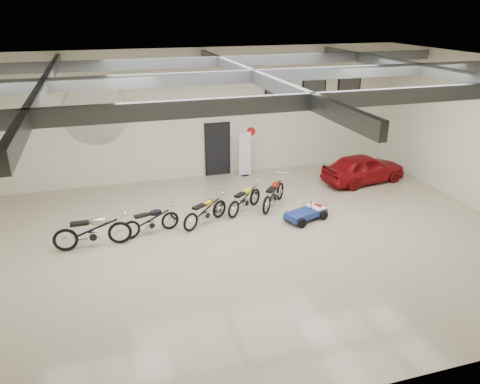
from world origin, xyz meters
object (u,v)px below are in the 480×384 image
object	(u,v)px
vintage_car	(363,168)
motorcycle_black	(151,220)
motorcycle_silver	(92,230)
motorcycle_yellow	(245,198)
motorcycle_red	(274,193)
go_kart	(309,210)
banner_stand	(245,154)
motorcycle_gold	(205,210)

from	to	relation	value
vintage_car	motorcycle_black	bearing A→B (deg)	94.83
motorcycle_silver	motorcycle_yellow	world-z (taller)	motorcycle_silver
motorcycle_black	motorcycle_silver	bearing A→B (deg)	178.42
motorcycle_red	vintage_car	xyz separation A→B (m)	(4.17, 1.22, 0.06)
vintage_car	go_kart	bearing A→B (deg)	117.08
motorcycle_red	vintage_car	distance (m)	4.35
banner_stand	go_kart	xyz separation A→B (m)	(0.74, -4.56, -0.60)
banner_stand	motorcycle_gold	world-z (taller)	banner_stand
banner_stand	vintage_car	size ratio (longest dim) A/B	0.55
go_kart	motorcycle_black	bearing A→B (deg)	154.63
motorcycle_yellow	vintage_car	world-z (taller)	vintage_car
go_kart	motorcycle_red	bearing A→B (deg)	99.53
go_kart	vintage_car	size ratio (longest dim) A/B	0.51
motorcycle_gold	vintage_car	distance (m)	6.98
motorcycle_silver	motorcycle_black	size ratio (longest dim) A/B	1.19
motorcycle_yellow	motorcycle_red	size ratio (longest dim) A/B	0.94
banner_stand	motorcycle_gold	distance (m)	4.73
motorcycle_gold	motorcycle_black	bearing A→B (deg)	152.73
banner_stand	motorcycle_silver	bearing A→B (deg)	-140.52
go_kart	vintage_car	world-z (taller)	vintage_car
motorcycle_yellow	go_kart	world-z (taller)	motorcycle_yellow
motorcycle_yellow	go_kart	size ratio (longest dim) A/B	1.07
motorcycle_yellow	vintage_car	bearing A→B (deg)	-24.97
banner_stand	motorcycle_yellow	distance (m)	3.56
motorcycle_silver	motorcycle_yellow	bearing A→B (deg)	12.46
motorcycle_silver	vintage_car	size ratio (longest dim) A/B	0.63
banner_stand	motorcycle_silver	xyz separation A→B (m)	(-5.93, -4.51, -0.36)
motorcycle_black	motorcycle_yellow	size ratio (longest dim) A/B	0.97
banner_stand	motorcycle_yellow	xyz separation A→B (m)	(-1.07, -3.37, -0.44)
motorcycle_yellow	motorcycle_red	bearing A→B (deg)	-34.14
motorcycle_gold	go_kart	size ratio (longest dim) A/B	1.08
motorcycle_silver	vintage_car	bearing A→B (deg)	12.89
banner_stand	motorcycle_red	size ratio (longest dim) A/B	0.94
motorcycle_black	go_kart	world-z (taller)	motorcycle_black
motorcycle_yellow	motorcycle_black	bearing A→B (deg)	154.52
motorcycle_silver	motorcycle_black	world-z (taller)	motorcycle_silver
motorcycle_red	motorcycle_yellow	bearing A→B (deg)	135.15
motorcycle_gold	motorcycle_red	bearing A→B (deg)	-18.22
motorcycle_silver	motorcycle_yellow	xyz separation A→B (m)	(4.86, 1.14, -0.08)
motorcycle_black	go_kart	bearing A→B (deg)	-18.97
banner_stand	go_kart	bearing A→B (deg)	-78.54
go_kart	vintage_car	bearing A→B (deg)	15.54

